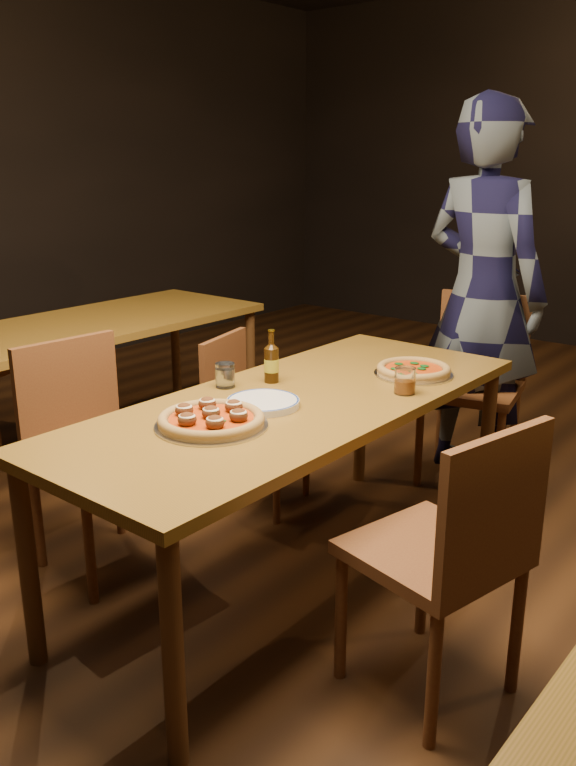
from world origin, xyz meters
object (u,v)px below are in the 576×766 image
Objects in this scene: table_main at (297,416)px; water_glass at (225,375)px; table_left at (86,335)px; plate_stack at (263,403)px; chair_main_e at (432,550)px; pizza_margherita at (414,370)px; amber_glass at (405,381)px; beer_bottle at (271,364)px; chair_end at (471,388)px; chair_main_nw at (101,456)px; chair_main_sw at (259,419)px; pizza_meatball at (211,419)px; diner at (483,294)px.

table_main is 0.33m from water_glass.
table_left is 7.69× the size of plate_stack.
chair_main_e is 0.97m from pizza_margherita.
table_left is at bearing -179.93° from amber_glass.
table_main is at bearing -108.06° from pizza_margherita.
beer_bottle is 0.52m from amber_glass.
beer_bottle is 0.19m from water_glass.
chair_end reaches higher than amber_glass.
chair_main_nw is 0.59m from water_glass.
plate_stack reaches higher than table_main.
amber_glass is (0.31, 0.45, 0.04)m from plate_stack.
amber_glass is at bearing 55.43° from plate_stack.
chair_main_sw is 2.25× the size of pizza_meatball.
table_left is 1.52m from beer_bottle.
beer_bottle reaches higher than amber_glass.
table_main is 1.44m from diner.
chair_main_e is at bearing -77.86° from chair_main_nw.
table_left is at bearing -163.48° from chair_end.
diner is (-0.03, 0.11, 0.45)m from chair_end.
amber_glass is (1.98, 0.00, 0.12)m from table_left.
table_main is 20.28× the size of amber_glass.
pizza_margherita is at bearing 49.36° from beer_bottle.
chair_main_nw is at bearing 80.13° from diner.
plate_stack reaches higher than table_left.
chair_end is 1.45m from water_glass.
diner is at bearing -46.06° from chair_main_sw.
amber_glass is at bearing -48.37° from chair_main_nw.
chair_main_sw is (0.10, 0.83, -0.06)m from chair_main_nw.
water_glass is (-0.48, -0.61, 0.03)m from pizza_margherita.
chair_main_e is (1.26, -0.64, 0.05)m from chair_main_sw.
diner is (0.08, 1.83, 0.17)m from pizza_meatball.
water_glass is at bearing 88.00° from diner.
chair_main_nw reaches higher than chair_main_sw.
amber_glass reaches higher than table_left.
pizza_meatball is at bearing -94.20° from table_main.
chair_main_e is (2.40, -0.52, -0.20)m from table_left.
chair_main_e is 0.50× the size of diner.
chair_main_e is 2.53× the size of pizza_meatball.
table_left is 2.11× the size of chair_main_e.
plate_stack is at bearing -151.88° from chair_main_sw.
pizza_margherita reaches higher than table_left.
table_left is at bearing 156.93° from pizza_meatball.
pizza_margherita reaches higher than plate_stack.
chair_main_nw reaches higher than table_left.
chair_main_sw is at bearing -138.65° from chair_end.
pizza_margherita is at bearing 7.30° from table_left.
diner reaches higher than beer_bottle.
chair_main_nw is at bearing 179.83° from pizza_meatball.
amber_glass reaches higher than table_main.
chair_main_sw is 3.25× the size of plate_stack.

